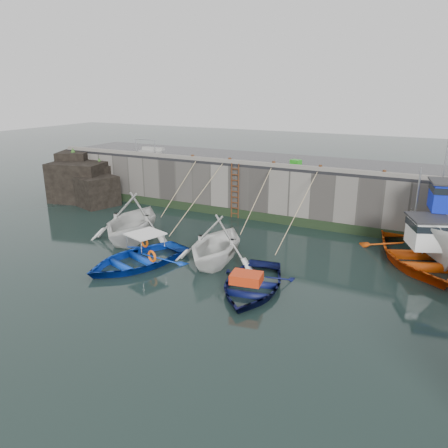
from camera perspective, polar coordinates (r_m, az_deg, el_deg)
The scene contains 24 objects.
ground at distance 16.72m, azimuth -7.26°, elevation -8.81°, with size 120.00×120.00×0.00m, color black.
quay_back at distance 26.89m, azimuth 7.69°, elevation 4.77°, with size 30.00×5.00×3.00m, color slate.
road_back at distance 26.58m, azimuth 7.83°, elevation 8.09°, with size 30.00×5.00×0.16m, color black.
kerb_back at distance 24.38m, azimuth 5.98°, elevation 7.74°, with size 30.00×0.30×0.20m, color slate.
algae_back at distance 24.89m, azimuth 5.61°, elevation 0.83°, with size 30.00×0.08×0.50m, color black.
rock_outcrop at distance 30.96m, azimuth -17.87°, elevation 5.32°, with size 5.85×4.24×3.41m.
ladder at distance 25.27m, azimuth 1.43°, elevation 4.32°, with size 0.51×0.08×3.20m.
boat_near_white at distance 22.51m, azimuth -11.82°, elevation -1.97°, with size 4.37×5.06×2.66m, color silver.
boat_near_white_rope at distance 25.72m, azimuth -6.04°, elevation 0.79°, with size 0.04×4.27×3.10m, color tan, non-canonical shape.
boat_near_blue at distance 19.41m, azimuth -11.26°, elevation -5.16°, with size 3.41×4.77×0.99m, color #0B36AF.
boat_near_blue_rope at distance 23.61m, azimuth -3.18°, elevation -0.68°, with size 0.04×6.41×3.10m, color tan, non-canonical shape.
boat_near_blacktrim at distance 19.26m, azimuth -1.04°, elevation -4.98°, with size 3.90×4.52×2.38m, color silver.
boat_near_blacktrim_rope at distance 23.12m, azimuth 4.25°, elevation -1.11°, with size 0.04×4.85×3.10m, color tan, non-canonical shape.
boat_near_navy at distance 16.86m, azimuth 3.61°, elevation -8.45°, with size 3.20×4.48×0.93m, color #090F3E.
boat_near_navy_rope at distance 21.56m, azimuth 9.38°, elevation -2.71°, with size 0.04×6.39×3.10m, color tan, non-canonical shape.
boat_far_white at distance 22.09m, azimuth 26.40°, elevation -0.87°, with size 3.71×7.09×5.60m.
boat_far_orange at distance 20.88m, azimuth 24.21°, elevation -3.55°, with size 6.52×7.53×4.31m.
fish_crate at distance 24.99m, azimuth 9.36°, elevation 7.95°, with size 0.54×0.43×0.30m, color #22971B.
railing at distance 29.51m, azimuth -9.45°, elevation 9.51°, with size 1.60×1.05×1.00m.
bollard_a at distance 26.63m, azimuth -4.12°, elevation 8.71°, with size 0.18×0.18×0.28m, color #3F1E0F.
bollard_b at distance 25.45m, azimuth 0.77°, elevation 8.34°, with size 0.18×0.18×0.28m, color #3F1E0F.
bollard_c at distance 24.39m, azimuth 6.52°, elevation 7.82°, with size 0.18×0.18×0.28m, color #3F1E0F.
bollard_d at distance 23.62m, azimuth 12.47°, elevation 7.20°, with size 0.18×0.18×0.28m, color #3F1E0F.
bollard_e at distance 23.05m, azimuth 20.20°, elevation 6.29°, with size 0.18×0.18×0.28m, color #3F1E0F.
Camera 1 is at (8.60, -12.28, 7.39)m, focal length 35.00 mm.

